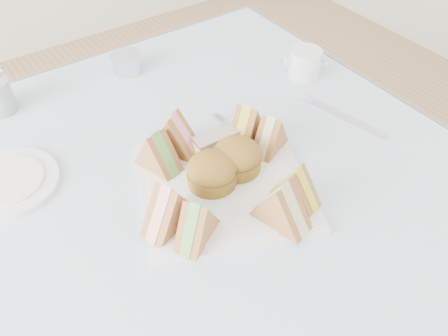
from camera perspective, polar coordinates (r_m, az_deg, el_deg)
table at (r=1.17m, az=-2.87°, el=-14.34°), size 0.90×0.90×0.74m
tablecloth at (r=0.88m, az=-3.71°, el=-1.38°), size 1.02×1.02×0.01m
serving_plate at (r=0.85m, az=-0.00°, el=-2.13°), size 0.38×0.38×0.01m
sandwich_fl_a at (r=0.76m, az=-6.63°, el=-4.51°), size 0.11×0.07×0.09m
sandwich_fl_b at (r=0.74m, az=-3.36°, el=-6.35°), size 0.10×0.08×0.08m
sandwich_fr_a at (r=0.80m, az=8.62°, el=-2.08°), size 0.07×0.10×0.08m
sandwich_fr_b at (r=0.76m, az=7.00°, el=-4.22°), size 0.07×0.11×0.09m
sandwich_bl_a at (r=0.86m, az=-8.01°, el=2.13°), size 0.06×0.10×0.08m
sandwich_bl_b at (r=0.89m, az=-6.01°, el=4.21°), size 0.09×0.11×0.09m
sandwich_br_a at (r=0.89m, az=5.61°, el=4.14°), size 0.10×0.07×0.08m
sandwich_br_b at (r=0.91m, az=2.72°, el=5.37°), size 0.10×0.08×0.08m
scone_left at (r=0.83m, az=-1.48°, el=-0.39°), size 0.12×0.12×0.06m
scone_right at (r=0.85m, az=1.54°, el=1.34°), size 0.10×0.10×0.06m
pastry_slice at (r=0.90m, az=-0.99°, el=3.05°), size 0.09×0.04×0.04m
side_plate at (r=0.94m, az=-24.58°, el=-1.61°), size 0.22×0.22×0.01m
tea_strainer at (r=1.17m, az=-11.59°, el=12.16°), size 0.08×0.08×0.04m
knife at (r=1.04m, az=14.00°, el=6.11°), size 0.06×0.21×0.00m
fork at (r=0.94m, az=3.73°, el=2.87°), size 0.03×0.18×0.00m
creamer_jug at (r=1.14m, az=9.71°, el=12.32°), size 0.09×0.09×0.07m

